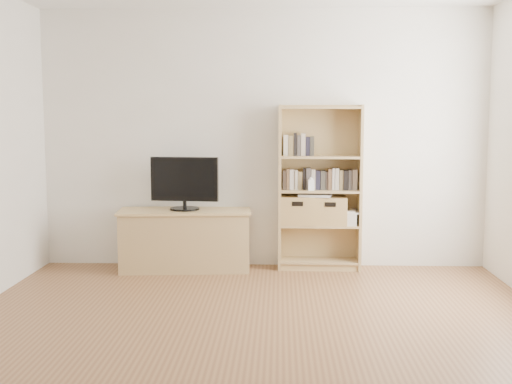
{
  "coord_description": "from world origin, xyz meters",
  "views": [
    {
      "loc": [
        0.17,
        -4.01,
        1.53
      ],
      "look_at": [
        -0.05,
        1.9,
        0.83
      ],
      "focal_mm": 45.0,
      "sensor_mm": 36.0,
      "label": 1
    }
  ],
  "objects_px": {
    "bookshelf": "(320,188)",
    "television": "(185,183)",
    "tv_stand": "(185,241)",
    "baby_monitor": "(311,185)",
    "basket_left": "(298,210)",
    "basket_right": "(330,210)",
    "laptop": "(315,195)"
  },
  "relations": [
    {
      "from": "basket_left",
      "to": "laptop",
      "type": "bearing_deg",
      "value": -3.27
    },
    {
      "from": "basket_left",
      "to": "laptop",
      "type": "relative_size",
      "value": 1.08
    },
    {
      "from": "tv_stand",
      "to": "baby_monitor",
      "type": "relative_size",
      "value": 11.71
    },
    {
      "from": "tv_stand",
      "to": "basket_right",
      "type": "height_order",
      "value": "basket_right"
    },
    {
      "from": "television",
      "to": "laptop",
      "type": "bearing_deg",
      "value": 9.27
    },
    {
      "from": "bookshelf",
      "to": "tv_stand",
      "type": "bearing_deg",
      "value": -174.95
    },
    {
      "from": "bookshelf",
      "to": "basket_right",
      "type": "height_order",
      "value": "bookshelf"
    },
    {
      "from": "bookshelf",
      "to": "baby_monitor",
      "type": "xyz_separation_m",
      "value": [
        -0.09,
        -0.09,
        0.04
      ]
    },
    {
      "from": "tv_stand",
      "to": "basket_left",
      "type": "distance_m",
      "value": 1.17
    },
    {
      "from": "television",
      "to": "basket_right",
      "type": "distance_m",
      "value": 1.47
    },
    {
      "from": "bookshelf",
      "to": "laptop",
      "type": "xyz_separation_m",
      "value": [
        -0.04,
        -0.02,
        -0.07
      ]
    },
    {
      "from": "baby_monitor",
      "to": "laptop",
      "type": "relative_size",
      "value": 0.34
    },
    {
      "from": "baby_monitor",
      "to": "basket_left",
      "type": "distance_m",
      "value": 0.3
    },
    {
      "from": "tv_stand",
      "to": "baby_monitor",
      "type": "bearing_deg",
      "value": -4.61
    },
    {
      "from": "television",
      "to": "laptop",
      "type": "height_order",
      "value": "television"
    },
    {
      "from": "tv_stand",
      "to": "laptop",
      "type": "height_order",
      "value": "laptop"
    },
    {
      "from": "basket_left",
      "to": "tv_stand",
      "type": "bearing_deg",
      "value": -173.22
    },
    {
      "from": "baby_monitor",
      "to": "television",
      "type": "bearing_deg",
      "value": 169.68
    },
    {
      "from": "baby_monitor",
      "to": "basket_right",
      "type": "xyz_separation_m",
      "value": [
        0.19,
        0.08,
        -0.26
      ]
    },
    {
      "from": "tv_stand",
      "to": "basket_right",
      "type": "bearing_deg",
      "value": -1.34
    },
    {
      "from": "baby_monitor",
      "to": "basket_left",
      "type": "height_order",
      "value": "baby_monitor"
    },
    {
      "from": "basket_left",
      "to": "basket_right",
      "type": "distance_m",
      "value": 0.32
    },
    {
      "from": "television",
      "to": "baby_monitor",
      "type": "bearing_deg",
      "value": 6.07
    },
    {
      "from": "basket_right",
      "to": "laptop",
      "type": "xyz_separation_m",
      "value": [
        -0.14,
        -0.01,
        0.16
      ]
    },
    {
      "from": "bookshelf",
      "to": "baby_monitor",
      "type": "height_order",
      "value": "bookshelf"
    },
    {
      "from": "bookshelf",
      "to": "television",
      "type": "bearing_deg",
      "value": -174.95
    },
    {
      "from": "basket_left",
      "to": "basket_right",
      "type": "height_order",
      "value": "basket_left"
    },
    {
      "from": "basket_left",
      "to": "laptop",
      "type": "xyz_separation_m",
      "value": [
        0.17,
        -0.02,
        0.15
      ]
    },
    {
      "from": "bookshelf",
      "to": "television",
      "type": "relative_size",
      "value": 2.43
    },
    {
      "from": "tv_stand",
      "to": "baby_monitor",
      "type": "xyz_separation_m",
      "value": [
        1.25,
        0.0,
        0.57
      ]
    },
    {
      "from": "tv_stand",
      "to": "basket_left",
      "type": "bearing_deg",
      "value": -0.06
    },
    {
      "from": "bookshelf",
      "to": "basket_left",
      "type": "height_order",
      "value": "bookshelf"
    }
  ]
}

